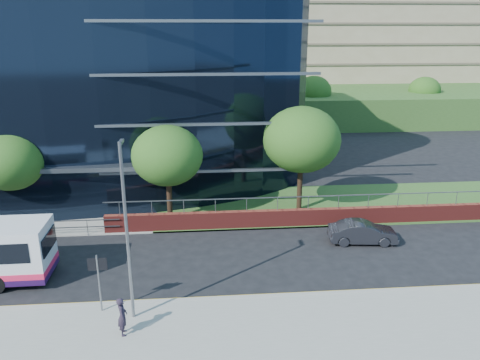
{
  "coord_description": "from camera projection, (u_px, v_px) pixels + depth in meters",
  "views": [
    {
      "loc": [
        9.2,
        -20.45,
        12.41
      ],
      "look_at": [
        11.63,
        8.0,
        3.08
      ],
      "focal_mm": 35.0,
      "sensor_mm": 36.0,
      "label": 1
    }
  ],
  "objects": [
    {
      "name": "apartment_block",
      "position": [
        339.0,
        36.0,
        75.81
      ],
      "size": [
        60.0,
        42.0,
        30.0
      ],
      "color": "#2D511E",
      "rests_on": "ground"
    },
    {
      "name": "yellow_line_inner",
      "position": [
        8.0,
        306.0,
        21.86
      ],
      "size": [
        80.0,
        0.08,
        0.01
      ],
      "primitive_type": "cube",
      "color": "gold",
      "rests_on": "ground"
    },
    {
      "name": "tree_far_b",
      "position": [
        11.0,
        162.0,
        29.92
      ],
      "size": [
        4.29,
        4.29,
        6.05
      ],
      "color": "black",
      "rests_on": "ground"
    },
    {
      "name": "streetlight_east",
      "position": [
        127.0,
        228.0,
        19.52
      ],
      "size": [
        0.15,
        0.77,
        8.0
      ],
      "color": "slate",
      "rests_on": "pavement_near"
    },
    {
      "name": "yellow_line_outer",
      "position": [
        7.0,
        308.0,
        21.72
      ],
      "size": [
        80.0,
        0.08,
        0.01
      ],
      "primitive_type": "cube",
      "color": "gold",
      "rests_on": "ground"
    },
    {
      "name": "ground",
      "position": [
        14.0,
        299.0,
        22.48
      ],
      "size": [
        200.0,
        200.0,
        0.0
      ],
      "primitive_type": "plane",
      "color": "black",
      "rests_on": "ground"
    },
    {
      "name": "glass_office",
      "position": [
        43.0,
        83.0,
        39.42
      ],
      "size": [
        44.0,
        23.1,
        16.0
      ],
      "color": "black",
      "rests_on": "ground"
    },
    {
      "name": "pedestrian",
      "position": [
        122.0,
        316.0,
        19.41
      ],
      "size": [
        0.49,
        0.67,
        1.7
      ],
      "primitive_type": "imported",
      "rotation": [
        0.0,
        0.0,
        1.72
      ],
      "color": "black",
      "rests_on": "pavement_near"
    },
    {
      "name": "tree_far_c",
      "position": [
        167.0,
        156.0,
        30.16
      ],
      "size": [
        4.62,
        4.62,
        6.51
      ],
      "color": "black",
      "rests_on": "ground"
    },
    {
      "name": "kerb",
      "position": [
        5.0,
        309.0,
        21.5
      ],
      "size": [
        80.0,
        0.25,
        0.16
      ],
      "primitive_type": "cube",
      "color": "gray",
      "rests_on": "ground"
    },
    {
      "name": "tree_far_d",
      "position": [
        302.0,
        140.0,
        31.63
      ],
      "size": [
        5.28,
        5.28,
        7.44
      ],
      "color": "black",
      "rests_on": "ground"
    },
    {
      "name": "parked_car",
      "position": [
        363.0,
        232.0,
        28.14
      ],
      "size": [
        4.19,
        1.8,
        1.34
      ],
      "primitive_type": "imported",
      "rotation": [
        0.0,
        0.0,
        1.47
      ],
      "color": "black",
      "rests_on": "ground"
    },
    {
      "name": "tree_dist_e",
      "position": [
        314.0,
        91.0,
        60.9
      ],
      "size": [
        4.62,
        4.62,
        6.51
      ],
      "color": "black",
      "rests_on": "ground"
    },
    {
      "name": "grass_verge",
      "position": [
        402.0,
        202.0,
        34.82
      ],
      "size": [
        36.0,
        8.0,
        0.12
      ],
      "primitive_type": "cube",
      "color": "#2D511E",
      "rests_on": "ground"
    },
    {
      "name": "retaining_wall",
      "position": [
        367.0,
        216.0,
        30.82
      ],
      "size": [
        34.0,
        0.4,
        2.11
      ],
      "color": "maroon",
      "rests_on": "ground"
    },
    {
      "name": "street_sign",
      "position": [
        98.0,
        271.0,
        20.67
      ],
      "size": [
        0.85,
        0.09,
        2.8
      ],
      "color": "slate",
      "rests_on": "pavement_near"
    },
    {
      "name": "tree_dist_f",
      "position": [
        424.0,
        90.0,
        64.19
      ],
      "size": [
        4.29,
        4.29,
        6.05
      ],
      "color": "black",
      "rests_on": "ground"
    }
  ]
}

